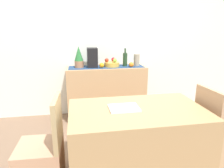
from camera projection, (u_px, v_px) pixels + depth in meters
ground_plane at (113, 146)px, 2.68m from camera, size 6.40×6.40×0.02m
room_wall_rear at (101, 35)px, 3.44m from camera, size 6.40×0.06×2.70m
sideboard_console at (106, 92)px, 3.45m from camera, size 1.28×0.42×0.86m
table_runner at (106, 67)px, 3.33m from camera, size 1.20×0.32×0.01m
fruit_bowl at (112, 64)px, 3.34m from camera, size 0.24×0.24×0.07m
apple_upper at (113, 59)px, 3.40m from camera, size 0.07×0.07×0.07m
apple_center at (107, 60)px, 3.33m from camera, size 0.07×0.07×0.07m
apple_right at (115, 60)px, 3.31m from camera, size 0.06×0.06×0.06m
wine_bottle at (125, 59)px, 3.36m from camera, size 0.07×0.07×0.29m
coffee_maker at (92, 58)px, 3.26m from camera, size 0.16×0.18×0.31m
ceramic_vase at (137, 60)px, 3.39m from camera, size 0.10×0.10×0.20m
potted_plant at (79, 57)px, 3.22m from camera, size 0.14×0.14×0.34m
orange_loose_far at (131, 65)px, 3.31m from camera, size 0.08×0.08×0.08m
orange_loose_mid at (102, 65)px, 3.25m from camera, size 0.08×0.08×0.08m
dining_table at (136, 144)px, 2.04m from camera, size 1.28×0.77×0.74m
open_book at (124, 108)px, 1.94m from camera, size 0.28×0.21×0.02m
chair_near_window at (42, 163)px, 1.91m from camera, size 0.42×0.42×0.90m
chair_by_corner at (217, 144)px, 2.21m from camera, size 0.42×0.42×0.90m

